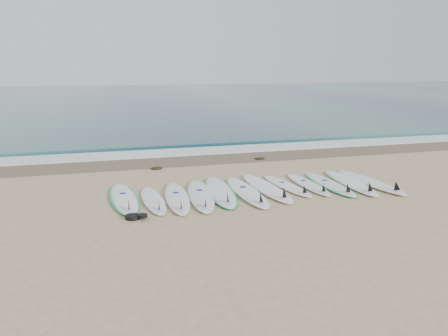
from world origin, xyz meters
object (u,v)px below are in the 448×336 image
object	(u,v)px
leash_coil	(135,217)
surfboard_11	(372,182)
surfboard_0	(124,198)
surfboard_6	(267,188)

from	to	relation	value
leash_coil	surfboard_11	bearing A→B (deg)	9.18
surfboard_0	leash_coil	world-z (taller)	surfboard_0
surfboard_0	surfboard_11	size ratio (longest dim) A/B	0.98
leash_coil	surfboard_0	bearing A→B (deg)	96.42
surfboard_6	leash_coil	world-z (taller)	surfboard_6
surfboard_6	surfboard_11	size ratio (longest dim) A/B	1.04
surfboard_6	surfboard_11	world-z (taller)	surfboard_6
surfboard_0	leash_coil	xyz separation A→B (m)	(0.15, -1.36, -0.00)
surfboard_6	leash_coil	bearing A→B (deg)	-162.76
surfboard_6	leash_coil	size ratio (longest dim) A/B	6.37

